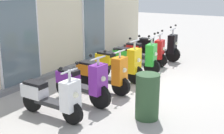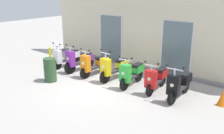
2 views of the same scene
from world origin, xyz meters
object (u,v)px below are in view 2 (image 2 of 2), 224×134
(traffic_cone, at_px, (223,98))
(scooter_green, at_px, (132,73))
(scooter_orange, at_px, (94,64))
(scooter_purple, at_px, (79,60))
(scooter_red, at_px, (156,78))
(scooter_black, at_px, (179,85))
(trash_bin, at_px, (50,70))
(curb_bollard, at_px, (50,54))
(scooter_white, at_px, (66,57))
(scooter_yellow, at_px, (114,67))

(traffic_cone, bearing_deg, scooter_green, -172.61)
(scooter_orange, height_order, traffic_cone, scooter_orange)
(scooter_purple, xyz_separation_m, scooter_red, (3.74, 0.16, -0.01))
(scooter_black, xyz_separation_m, trash_bin, (-4.63, -1.64, -0.02))
(traffic_cone, bearing_deg, scooter_black, -164.14)
(curb_bollard, bearing_deg, scooter_green, -1.89)
(traffic_cone, bearing_deg, scooter_white, -177.10)
(traffic_cone, distance_m, curb_bollard, 8.19)
(scooter_green, xyz_separation_m, traffic_cone, (3.17, 0.41, -0.23))
(traffic_cone, height_order, curb_bollard, curb_bollard)
(traffic_cone, xyz_separation_m, curb_bollard, (-8.19, -0.24, 0.09))
(scooter_yellow, bearing_deg, scooter_orange, -174.45)
(curb_bollard, bearing_deg, trash_bin, -37.95)
(scooter_purple, height_order, scooter_black, scooter_black)
(curb_bollard, bearing_deg, scooter_black, -1.02)
(scooter_yellow, bearing_deg, scooter_black, -0.83)
(scooter_yellow, xyz_separation_m, traffic_cone, (4.06, 0.33, -0.26))
(scooter_white, xyz_separation_m, traffic_cone, (6.88, 0.35, -0.20))
(scooter_white, bearing_deg, trash_bin, -60.13)
(scooter_orange, relative_size, curb_bollard, 2.27)
(scooter_purple, bearing_deg, curb_bollard, 175.08)
(scooter_red, bearing_deg, trash_bin, -155.06)
(scooter_green, bearing_deg, trash_bin, -149.82)
(scooter_purple, xyz_separation_m, curb_bollard, (-2.25, 0.19, -0.14))
(scooter_purple, distance_m, scooter_green, 2.77)
(scooter_purple, xyz_separation_m, traffic_cone, (5.94, 0.44, -0.23))
(trash_bin, distance_m, curb_bollard, 2.88)
(scooter_white, distance_m, scooter_purple, 0.94)
(scooter_yellow, distance_m, traffic_cone, 4.08)
(scooter_red, bearing_deg, traffic_cone, 7.27)
(scooter_orange, xyz_separation_m, scooter_red, (2.86, 0.14, 0.00))
(scooter_purple, relative_size, scooter_red, 1.04)
(scooter_green, bearing_deg, scooter_white, 179.03)
(scooter_black, bearing_deg, scooter_purple, -179.13)
(scooter_orange, bearing_deg, trash_bin, -118.56)
(curb_bollard, bearing_deg, traffic_cone, 1.71)
(scooter_red, bearing_deg, scooter_white, -179.17)
(scooter_purple, bearing_deg, scooter_green, 0.57)
(scooter_purple, height_order, scooter_red, scooter_purple)
(scooter_orange, bearing_deg, curb_bollard, 176.72)
(scooter_white, bearing_deg, scooter_black, -0.20)
(scooter_red, bearing_deg, scooter_black, -5.54)
(scooter_yellow, xyz_separation_m, scooter_green, (0.90, -0.08, -0.03))
(scooter_purple, relative_size, scooter_yellow, 0.97)
(scooter_purple, bearing_deg, scooter_red, 2.42)
(scooter_orange, distance_m, trash_bin, 1.81)
(scooter_orange, height_order, scooter_black, scooter_black)
(scooter_green, height_order, curb_bollard, scooter_green)
(scooter_white, xyz_separation_m, trash_bin, (0.96, -1.66, 0.01))
(scooter_purple, relative_size, trash_bin, 1.70)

